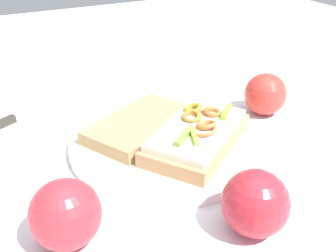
{
  "coord_description": "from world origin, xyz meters",
  "views": [
    {
      "loc": [
        -0.45,
        0.24,
        0.31
      ],
      "look_at": [
        0.0,
        0.0,
        0.03
      ],
      "focal_mm": 42.29,
      "sensor_mm": 36.0,
      "label": 1
    }
  ],
  "objects_px": {
    "apple_2": "(253,204)",
    "knife": "(10,121)",
    "apple_0": "(66,214)",
    "plate": "(168,142)",
    "bread_slice_side": "(141,125)",
    "sandwich": "(197,135)",
    "apple_1": "(265,94)"
  },
  "relations": [
    {
      "from": "apple_2",
      "to": "knife",
      "type": "distance_m",
      "value": 0.44
    },
    {
      "from": "sandwich",
      "to": "apple_2",
      "type": "relative_size",
      "value": 2.7
    },
    {
      "from": "apple_0",
      "to": "apple_2",
      "type": "distance_m",
      "value": 0.2
    },
    {
      "from": "apple_0",
      "to": "apple_1",
      "type": "xyz_separation_m",
      "value": [
        0.14,
        -0.38,
        -0.0
      ]
    },
    {
      "from": "sandwich",
      "to": "apple_1",
      "type": "bearing_deg",
      "value": 163.96
    },
    {
      "from": "sandwich",
      "to": "knife",
      "type": "distance_m",
      "value": 0.32
    },
    {
      "from": "plate",
      "to": "sandwich",
      "type": "height_order",
      "value": "sandwich"
    },
    {
      "from": "apple_0",
      "to": "apple_2",
      "type": "relative_size",
      "value": 1.02
    },
    {
      "from": "bread_slice_side",
      "to": "apple_2",
      "type": "distance_m",
      "value": 0.24
    },
    {
      "from": "sandwich",
      "to": "bread_slice_side",
      "type": "height_order",
      "value": "sandwich"
    },
    {
      "from": "apple_0",
      "to": "apple_2",
      "type": "height_order",
      "value": "apple_0"
    },
    {
      "from": "bread_slice_side",
      "to": "apple_1",
      "type": "xyz_separation_m",
      "value": [
        -0.02,
        -0.23,
        0.01
      ]
    },
    {
      "from": "apple_2",
      "to": "knife",
      "type": "bearing_deg",
      "value": 26.8
    },
    {
      "from": "apple_2",
      "to": "plate",
      "type": "bearing_deg",
      "value": -0.98
    },
    {
      "from": "sandwich",
      "to": "knife",
      "type": "bearing_deg",
      "value": -79.25
    },
    {
      "from": "plate",
      "to": "apple_1",
      "type": "bearing_deg",
      "value": -84.47
    },
    {
      "from": "plate",
      "to": "sandwich",
      "type": "relative_size",
      "value": 1.45
    },
    {
      "from": "sandwich",
      "to": "knife",
      "type": "xyz_separation_m",
      "value": [
        0.22,
        0.23,
        -0.03
      ]
    },
    {
      "from": "apple_0",
      "to": "sandwich",
      "type": "bearing_deg",
      "value": -68.11
    },
    {
      "from": "plate",
      "to": "apple_0",
      "type": "relative_size",
      "value": 3.86
    },
    {
      "from": "apple_1",
      "to": "sandwich",
      "type": "bearing_deg",
      "value": 108.41
    },
    {
      "from": "apple_0",
      "to": "apple_2",
      "type": "bearing_deg",
      "value": -113.1
    },
    {
      "from": "plate",
      "to": "apple_0",
      "type": "xyz_separation_m",
      "value": [
        -0.12,
        0.18,
        0.03
      ]
    },
    {
      "from": "sandwich",
      "to": "apple_2",
      "type": "xyz_separation_m",
      "value": [
        -0.16,
        0.03,
        0.01
      ]
    },
    {
      "from": "bread_slice_side",
      "to": "knife",
      "type": "bearing_deg",
      "value": -67.47
    },
    {
      "from": "sandwich",
      "to": "apple_0",
      "type": "relative_size",
      "value": 2.66
    },
    {
      "from": "bread_slice_side",
      "to": "apple_0",
      "type": "bearing_deg",
      "value": 18.79
    },
    {
      "from": "sandwich",
      "to": "apple_1",
      "type": "height_order",
      "value": "apple_1"
    },
    {
      "from": "apple_2",
      "to": "knife",
      "type": "relative_size",
      "value": 0.69
    },
    {
      "from": "plate",
      "to": "knife",
      "type": "bearing_deg",
      "value": 46.8
    },
    {
      "from": "bread_slice_side",
      "to": "knife",
      "type": "distance_m",
      "value": 0.23
    },
    {
      "from": "bread_slice_side",
      "to": "apple_2",
      "type": "bearing_deg",
      "value": 68.71
    }
  ]
}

